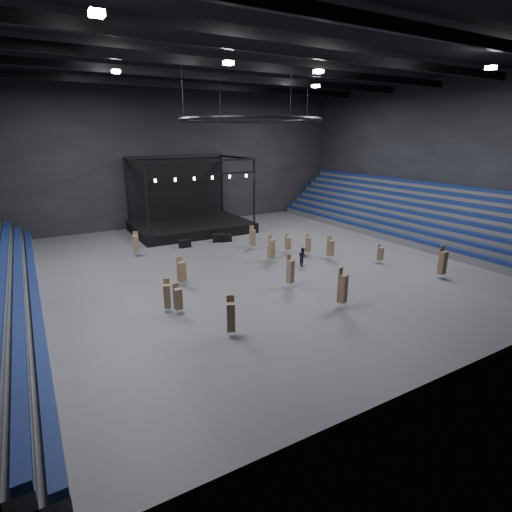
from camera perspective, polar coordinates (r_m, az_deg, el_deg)
floor at (r=38.00m, az=-0.73°, el=-1.13°), size 50.00×50.00×0.00m
ceiling at (r=36.66m, az=-0.84°, el=26.70°), size 50.00×42.00×0.20m
wall_back at (r=55.48m, az=-11.76°, el=13.72°), size 50.00×0.20×18.00m
wall_front at (r=20.73m, az=29.14°, el=7.11°), size 50.00×0.20×18.00m
wall_right at (r=53.10m, az=24.10°, el=12.51°), size 0.20×42.00×18.00m
bleachers_right at (r=52.36m, az=21.80°, el=4.65°), size 7.20×40.00×6.40m
stage at (r=51.95m, az=-9.57°, el=5.23°), size 14.00×10.00×9.20m
truss_ring at (r=36.15m, az=-0.81°, el=18.87°), size 12.30×12.30×5.15m
roof_girders at (r=36.53m, az=-0.84°, el=25.46°), size 49.00×30.35×0.70m
floodlights at (r=33.05m, az=2.91°, el=25.30°), size 28.60×16.60×0.25m
flight_case_left at (r=44.18m, az=-10.13°, el=1.76°), size 1.26×0.65×0.83m
flight_case_mid at (r=45.97m, az=-5.35°, el=2.60°), size 1.52×1.15×0.91m
flight_case_right at (r=45.95m, az=-4.31°, el=2.57°), size 1.35×0.85×0.83m
chair_stack_0 at (r=24.24m, az=-3.62°, el=-8.58°), size 0.64×0.64×2.64m
chair_stack_1 at (r=40.75m, az=7.46°, el=1.67°), size 0.48×0.48×2.23m
chair_stack_2 at (r=39.62m, az=17.36°, el=0.39°), size 0.58×0.58×1.90m
chair_stack_3 at (r=41.85m, az=-16.76°, el=1.72°), size 0.63×0.63×2.53m
chair_stack_4 at (r=32.61m, az=-10.60°, el=-2.12°), size 0.68×0.68×2.45m
chair_stack_5 at (r=28.66m, az=12.26°, el=-4.45°), size 0.69×0.69×2.98m
chair_stack_6 at (r=39.55m, az=10.60°, el=1.20°), size 0.55×0.55×2.35m
chair_stack_7 at (r=37.28m, az=25.11°, el=-0.76°), size 0.55×0.55×2.89m
chair_stack_8 at (r=41.38m, az=4.60°, el=1.86°), size 0.56×0.56×1.98m
chair_stack_9 at (r=31.98m, az=4.91°, el=-2.11°), size 0.59×0.59×2.71m
chair_stack_10 at (r=38.06m, az=2.19°, el=1.09°), size 0.63×0.63×2.70m
chair_stack_11 at (r=42.56m, az=-0.50°, el=2.71°), size 0.55×0.55×2.55m
chair_stack_12 at (r=27.71m, az=-11.11°, el=-5.94°), size 0.53×0.53×2.20m
chair_stack_13 at (r=28.08m, az=-12.58°, el=-5.54°), size 0.57×0.57×2.44m
man_center at (r=39.74m, az=2.17°, el=1.08°), size 0.79×0.64×1.87m
crew_member at (r=37.42m, az=6.67°, el=-0.11°), size 0.76×0.93×1.78m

